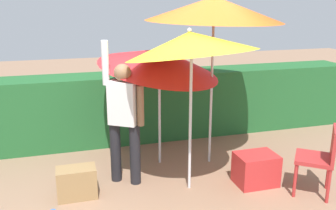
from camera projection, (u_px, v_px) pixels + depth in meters
The scene contains 9 objects.
ground_plane at pixel (175, 196), 4.59m from camera, with size 24.00×24.00×0.00m, color #937056.
hedge_row at pixel (139, 106), 6.40m from camera, with size 8.00×0.70×1.16m, color #23602D.
umbrella_rainbow at pixel (160, 59), 5.15m from camera, with size 1.78×1.75×1.94m.
umbrella_orange at pixel (190, 44), 4.27m from camera, with size 1.60×1.59×2.17m.
umbrella_yellow at pixel (214, 9), 4.97m from camera, with size 1.90×1.89×2.45m.
person_vendor at pixel (124, 115), 4.71m from camera, with size 0.51×0.38×1.88m.
chair_plastic at pixel (321, 156), 4.51m from camera, with size 0.62×0.62×0.89m.
cooler_box at pixel (256, 169), 4.85m from camera, with size 0.53×0.39×0.42m, color red.
crate_cardboard at pixel (77, 183), 4.52m from camera, with size 0.48×0.28×0.39m, color #9E7A4C.
Camera 1 is at (-1.22, -3.92, 2.35)m, focal length 39.32 mm.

